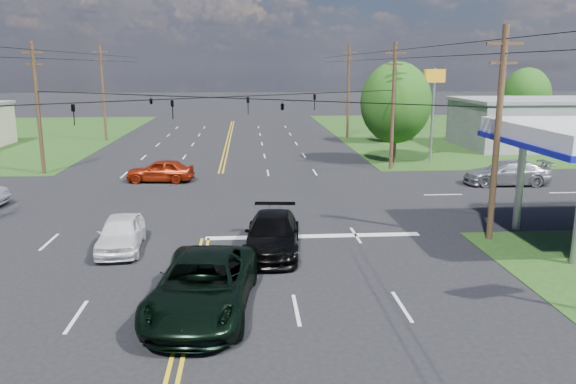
{
  "coord_description": "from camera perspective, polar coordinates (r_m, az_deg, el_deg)",
  "views": [
    {
      "loc": [
        1.99,
        -20.9,
        7.77
      ],
      "look_at": [
        3.96,
        6.0,
        1.7
      ],
      "focal_mm": 35.0,
      "sensor_mm": 36.0,
      "label": 1
    }
  ],
  "objects": [
    {
      "name": "tree_far_r",
      "position": [
        70.65,
        23.06,
        9.08
      ],
      "size": [
        5.32,
        5.32,
        7.63
      ],
      "color": "#3A2718",
      "rests_on": "ground"
    },
    {
      "name": "stop_bar",
      "position": [
        26.26,
        2.59,
        -4.54
      ],
      "size": [
        10.0,
        0.5,
        0.02
      ],
      "primitive_type": "cube",
      "color": "silver",
      "rests_on": "ground"
    },
    {
      "name": "sedan_far",
      "position": [
        40.2,
        21.32,
        1.84
      ],
      "size": [
        5.68,
        2.49,
        1.62
      ],
      "primitive_type": "imported",
      "rotation": [
        0.0,
        0.0,
        -1.61
      ],
      "color": "#A6A6AB",
      "rests_on": "ground"
    },
    {
      "name": "sedan_red",
      "position": [
        39.4,
        -12.85,
        2.14
      ],
      "size": [
        4.68,
        2.21,
        1.55
      ],
      "primitive_type": "imported",
      "rotation": [
        0.0,
        0.0,
        -1.66
      ],
      "color": "maroon",
      "rests_on": "ground"
    },
    {
      "name": "tree_right_b",
      "position": [
        58.83,
        10.22,
        9.03
      ],
      "size": [
        4.94,
        4.94,
        7.09
      ],
      "color": "#3A2718",
      "rests_on": "ground"
    },
    {
      "name": "suv_black",
      "position": [
        23.89,
        -1.59,
        -4.28
      ],
      "size": [
        2.76,
        5.72,
        1.61
      ],
      "primitive_type": "imported",
      "rotation": [
        0.0,
        0.0,
        -0.09
      ],
      "color": "black",
      "rests_on": "ground"
    },
    {
      "name": "pole_nw",
      "position": [
        44.59,
        -24.07,
        7.93
      ],
      "size": [
        1.6,
        0.28,
        9.5
      ],
      "color": "#3A2718",
      "rests_on": "ground"
    },
    {
      "name": "polesign_ne",
      "position": [
        47.13,
        14.6,
        9.96
      ],
      "size": [
        2.0,
        1.1,
        7.6
      ],
      "color": "#A5A5AA",
      "rests_on": "ground"
    },
    {
      "name": "ground",
      "position": [
        33.87,
        -7.45,
        -0.69
      ],
      "size": [
        280.0,
        280.0,
        0.0
      ],
      "primitive_type": "plane",
      "color": "black",
      "rests_on": "ground"
    },
    {
      "name": "power_lines",
      "position": [
        30.98,
        -8.12,
        14.1
      ],
      "size": [
        26.04,
        100.0,
        0.64
      ],
      "color": "black",
      "rests_on": "ground"
    },
    {
      "name": "pole_left_far",
      "position": [
        62.77,
        -18.28,
        9.69
      ],
      "size": [
        1.6,
        0.28,
        10.0
      ],
      "color": "#3A2718",
      "rests_on": "ground"
    },
    {
      "name": "pickup_dkgreen",
      "position": [
        18.41,
        -8.65,
        -9.36
      ],
      "size": [
        3.69,
        6.82,
        1.82
      ],
      "primitive_type": "imported",
      "rotation": [
        0.0,
        0.0,
        -0.11
      ],
      "color": "black",
      "rests_on": "ground"
    },
    {
      "name": "grass_ne",
      "position": [
        73.23,
        22.74,
        5.62
      ],
      "size": [
        46.0,
        48.0,
        0.03
      ],
      "primitive_type": "cube",
      "color": "#203F14",
      "rests_on": "ground"
    },
    {
      "name": "span_wire_signals",
      "position": [
        33.01,
        -7.75,
        9.49
      ],
      "size": [
        26.0,
        18.0,
        1.13
      ],
      "color": "black",
      "rests_on": "ground"
    },
    {
      "name": "tree_right_a",
      "position": [
        46.57,
        10.89,
        8.89
      ],
      "size": [
        5.7,
        5.7,
        8.18
      ],
      "color": "#3A2718",
      "rests_on": "ground"
    },
    {
      "name": "pole_ne",
      "position": [
        43.42,
        10.63,
        8.7
      ],
      "size": [
        1.6,
        0.28,
        9.5
      ],
      "color": "#3A2718",
      "rests_on": "ground"
    },
    {
      "name": "retail_ne",
      "position": [
        60.12,
        23.75,
        6.31
      ],
      "size": [
        14.0,
        10.0,
        4.4
      ],
      "primitive_type": "cube",
      "color": "slate",
      "rests_on": "ground"
    },
    {
      "name": "pickup_white",
      "position": [
        25.25,
        -16.62,
        -4.01
      ],
      "size": [
        2.06,
        4.51,
        1.5
      ],
      "primitive_type": "imported",
      "rotation": [
        0.0,
        0.0,
        0.07
      ],
      "color": "white",
      "rests_on": "ground"
    },
    {
      "name": "pole_right_far",
      "position": [
        61.94,
        6.15,
        10.21
      ],
      "size": [
        1.6,
        0.28,
        10.0
      ],
      "color": "#3A2718",
      "rests_on": "ground"
    },
    {
      "name": "pole_se",
      "position": [
        26.47,
        20.52,
        5.69
      ],
      "size": [
        1.6,
        0.28,
        9.5
      ],
      "color": "#3A2718",
      "rests_on": "ground"
    }
  ]
}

